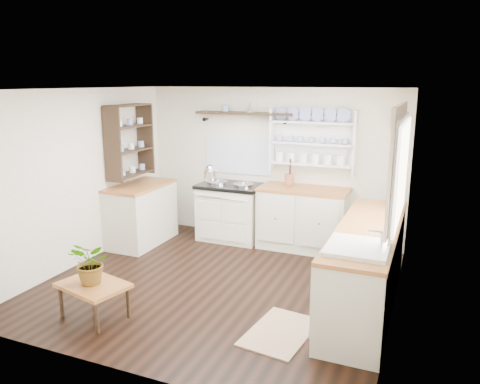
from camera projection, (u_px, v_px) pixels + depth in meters
floor at (219, 283)px, 5.66m from camera, size 4.00×3.80×0.01m
wall_back at (271, 165)px, 7.10m from camera, size 4.00×0.02×2.30m
wall_right at (400, 209)px, 4.64m from camera, size 0.02×3.80×2.30m
wall_left at (80, 178)px, 6.14m from camera, size 0.02×3.80×2.30m
ceiling at (217, 89)px, 5.12m from camera, size 4.00×3.80×0.01m
window at (399, 165)px, 4.70m from camera, size 0.08×1.55×1.22m
aga_cooker at (231, 211)px, 7.16m from camera, size 0.97×0.67×0.89m
back_cabinets at (303, 218)px, 6.76m from camera, size 1.27×0.63×0.90m
right_cabinets at (366, 266)px, 5.00m from camera, size 0.62×2.43×0.90m
belfast_sink at (357, 260)px, 4.25m from camera, size 0.55×0.60×0.45m
left_cabinets at (141, 213)px, 6.99m from camera, size 0.62×1.13×0.90m
plate_rack at (314, 140)px, 6.73m from camera, size 1.20×0.22×0.90m
high_shelf at (244, 114)px, 6.96m from camera, size 1.50×0.29×0.16m
left_shelving at (130, 140)px, 6.79m from camera, size 0.28×0.80×1.05m
kettle at (210, 173)px, 7.02m from camera, size 0.19×0.19×0.23m
utensil_crock at (289, 180)px, 6.80m from camera, size 0.13×0.13×0.16m
center_table at (93, 288)px, 4.78m from camera, size 0.78×0.64×0.37m
potted_plant at (91, 263)px, 4.72m from camera, size 0.48×0.44×0.46m
floor_rug at (280, 332)px, 4.55m from camera, size 0.65×0.91×0.02m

